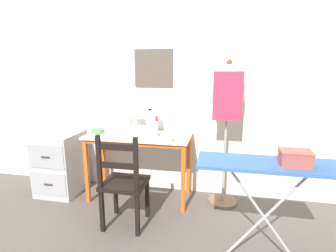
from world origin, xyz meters
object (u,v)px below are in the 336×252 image
sewing_machine (144,122)px  fabric_bowl (98,131)px  scissors (176,140)px  filing_cabinet (61,163)px  ironing_board (269,169)px  dress_form (227,100)px  storage_box (295,158)px  wooden_chair (124,183)px  thread_spool_near_machine (159,134)px

sewing_machine → fabric_bowl: sewing_machine is taller
scissors → filing_cabinet: size_ratio=0.16×
scissors → filing_cabinet: (-1.43, 0.12, -0.40)m
sewing_machine → filing_cabinet: sewing_machine is taller
sewing_machine → ironing_board: bearing=-37.4°
fabric_bowl → scissors: bearing=-8.2°
sewing_machine → scissors: size_ratio=2.90×
dress_form → storage_box: (0.45, -0.95, -0.27)m
fabric_bowl → wooden_chair: size_ratio=0.16×
sewing_machine → filing_cabinet: size_ratio=0.47×
sewing_machine → scissors: 0.47m
thread_spool_near_machine → ironing_board: 1.31m
fabric_bowl → wooden_chair: wooden_chair is taller
fabric_bowl → thread_spool_near_machine: 0.71m
fabric_bowl → scissors: (0.92, -0.13, -0.02)m
wooden_chair → scissors: bearing=44.4°
filing_cabinet → sewing_machine: bearing=5.4°
thread_spool_near_machine → ironing_board: bearing=-40.0°
wooden_chair → thread_spool_near_machine: bearing=69.3°
scissors → dress_form: bearing=24.2°
scissors → thread_spool_near_machine: (-0.21, 0.14, 0.02)m
sewing_machine → wooden_chair: bearing=-91.5°
fabric_bowl → scissors: fabric_bowl is taller
sewing_machine → scissors: sewing_machine is taller
fabric_bowl → storage_box: (1.88, -0.85, 0.10)m
thread_spool_near_machine → storage_box: size_ratio=0.20×
filing_cabinet → storage_box: (2.38, -0.84, 0.52)m
thread_spool_near_machine → filing_cabinet: (-1.22, -0.02, -0.41)m
filing_cabinet → dress_form: size_ratio=0.47×
wooden_chair → filing_cabinet: 1.14m
thread_spool_near_machine → filing_cabinet: 1.29m
filing_cabinet → dress_form: (1.93, 0.11, 0.79)m
filing_cabinet → dress_form: 2.09m
wooden_chair → storage_box: bearing=-12.8°
sewing_machine → dress_form: bearing=0.7°
sewing_machine → ironing_board: 1.51m
sewing_machine → storage_box: sewing_machine is taller
wooden_chair → dress_form: size_ratio=0.59×
scissors → storage_box: size_ratio=0.57×
fabric_bowl → wooden_chair: (0.50, -0.54, -0.35)m
ironing_board → dress_form: bearing=107.3°
fabric_bowl → filing_cabinet: 0.66m
wooden_chair → filing_cabinet: size_ratio=1.25×
thread_spool_near_machine → sewing_machine: bearing=159.2°
sewing_machine → fabric_bowl: bearing=-170.9°
scissors → thread_spool_near_machine: size_ratio=2.86×
fabric_bowl → ironing_board: 1.90m
scissors → wooden_chair: wooden_chair is taller
filing_cabinet → scissors: bearing=-4.7°
scissors → storage_box: bearing=-37.2°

